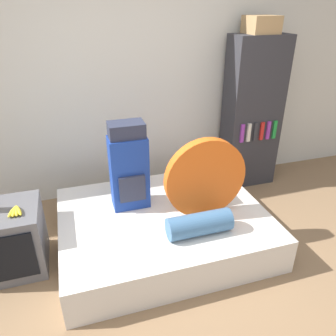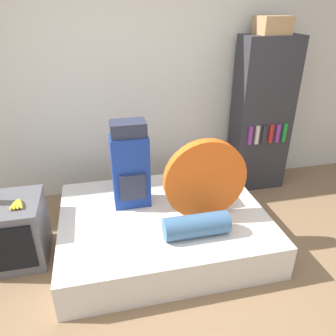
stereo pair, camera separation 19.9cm
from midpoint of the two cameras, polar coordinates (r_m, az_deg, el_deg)
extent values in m
plane|color=#846647|center=(2.67, 0.68, -23.22)|extent=(16.00, 16.00, 0.00)
cube|color=silver|center=(3.65, -8.84, 14.89)|extent=(8.00, 0.05, 2.60)
cube|color=silver|center=(3.12, -2.70, -10.24)|extent=(1.85, 1.44, 0.33)
cube|color=navy|center=(2.99, -8.69, -0.80)|extent=(0.33, 0.22, 0.68)
cube|color=#282D42|center=(2.84, -9.30, 6.56)|extent=(0.31, 0.20, 0.13)
cube|color=#282D42|center=(2.93, -8.15, -3.65)|extent=(0.23, 0.03, 0.25)
cylinder|color=#E05B19|center=(2.83, 4.49, -1.81)|extent=(0.73, 0.09, 0.73)
cylinder|color=#3D668E|center=(2.72, 3.38, -9.78)|extent=(0.54, 0.19, 0.19)
cube|color=#5B5B60|center=(3.12, -27.22, -10.91)|extent=(0.50, 0.53, 0.57)
cube|color=black|center=(2.90, -27.96, -13.87)|extent=(0.40, 0.02, 0.41)
ellipsoid|color=yellow|center=(2.89, -27.27, -6.78)|extent=(0.08, 0.16, 0.03)
ellipsoid|color=yellow|center=(2.89, -27.00, -6.74)|extent=(0.05, 0.16, 0.03)
ellipsoid|color=yellow|center=(2.89, -26.71, -6.71)|extent=(0.05, 0.16, 0.03)
ellipsoid|color=yellow|center=(2.88, -26.43, -6.68)|extent=(0.08, 0.16, 0.03)
cube|color=#2D2D33|center=(3.96, 12.99, 9.11)|extent=(0.63, 0.34, 1.75)
cube|color=purple|center=(3.76, 11.33, 5.89)|extent=(0.04, 0.02, 0.21)
cube|color=beige|center=(3.80, 12.45, 6.01)|extent=(0.04, 0.02, 0.21)
cube|color=#2D2D33|center=(3.84, 13.54, 6.11)|extent=(0.04, 0.02, 0.21)
cube|color=red|center=(3.89, 14.62, 6.21)|extent=(0.04, 0.02, 0.21)
cube|color=purple|center=(3.93, 15.67, 6.31)|extent=(0.04, 0.02, 0.21)
cube|color=#1E8E38|center=(3.97, 16.70, 6.41)|extent=(0.04, 0.02, 0.21)
cube|color=#A88456|center=(3.79, 14.38, 23.04)|extent=(0.31, 0.31, 0.18)
camera|label=1|loc=(0.10, -92.04, -1.04)|focal=35.00mm
camera|label=2|loc=(0.10, 87.96, 1.04)|focal=35.00mm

